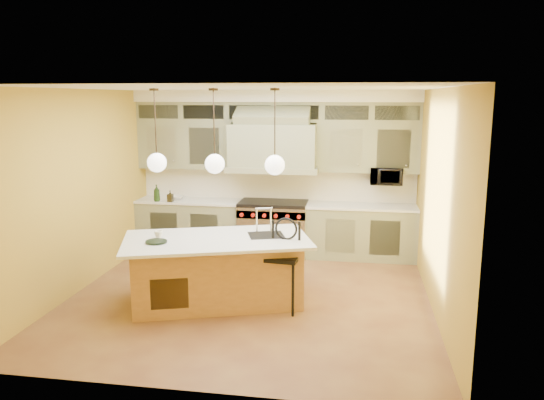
% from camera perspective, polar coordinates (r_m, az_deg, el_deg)
% --- Properties ---
extents(floor, '(5.00, 5.00, 0.00)m').
position_cam_1_polar(floor, '(7.64, -2.43, -10.35)').
color(floor, brown).
rests_on(floor, ground).
extents(ceiling, '(5.00, 5.00, 0.00)m').
position_cam_1_polar(ceiling, '(7.12, -2.62, 11.94)').
color(ceiling, white).
rests_on(ceiling, wall_back).
extents(wall_back, '(5.00, 0.00, 5.00)m').
position_cam_1_polar(wall_back, '(9.67, 0.48, 3.09)').
color(wall_back, '#B49231').
rests_on(wall_back, ground).
extents(wall_front, '(5.00, 0.00, 5.00)m').
position_cam_1_polar(wall_front, '(4.89, -8.48, -4.95)').
color(wall_front, '#B49231').
rests_on(wall_front, ground).
extents(wall_left, '(0.00, 5.00, 5.00)m').
position_cam_1_polar(wall_left, '(8.12, -20.07, 0.89)').
color(wall_left, '#B49231').
rests_on(wall_left, ground).
extents(wall_right, '(0.00, 5.00, 5.00)m').
position_cam_1_polar(wall_right, '(7.17, 17.43, -0.21)').
color(wall_right, '#B49231').
rests_on(wall_right, ground).
extents(back_cabinetry, '(5.00, 0.77, 2.90)m').
position_cam_1_polar(back_cabinetry, '(9.42, 0.23, 2.75)').
color(back_cabinetry, gray).
rests_on(back_cabinetry, floor).
extents(range, '(1.20, 0.74, 0.96)m').
position_cam_1_polar(range, '(9.51, 0.14, -2.97)').
color(range, silver).
rests_on(range, floor).
extents(kitchen_island, '(2.74, 2.01, 1.35)m').
position_cam_1_polar(kitchen_island, '(7.34, -5.90, -7.40)').
color(kitchen_island, '#9C6B37').
rests_on(kitchen_island, floor).
extents(counter_stool, '(0.47, 0.47, 1.22)m').
position_cam_1_polar(counter_stool, '(7.01, 1.23, -6.31)').
color(counter_stool, black).
rests_on(counter_stool, floor).
extents(microwave, '(0.54, 0.37, 0.30)m').
position_cam_1_polar(microwave, '(9.33, 12.17, 2.55)').
color(microwave, black).
rests_on(microwave, back_cabinetry).
extents(oil_bottle_a, '(0.13, 0.13, 0.30)m').
position_cam_1_polar(oil_bottle_a, '(9.72, -12.29, 0.74)').
color(oil_bottle_a, '#1A3314').
rests_on(oil_bottle_a, back_cabinetry).
extents(oil_bottle_b, '(0.10, 0.10, 0.20)m').
position_cam_1_polar(oil_bottle_b, '(9.64, -10.89, 0.41)').
color(oil_bottle_b, black).
rests_on(oil_bottle_b, back_cabinetry).
extents(fruit_bowl, '(0.28, 0.28, 0.07)m').
position_cam_1_polar(fruit_bowl, '(9.86, -10.24, 0.26)').
color(fruit_bowl, silver).
rests_on(fruit_bowl, back_cabinetry).
extents(cup, '(0.12, 0.12, 0.11)m').
position_cam_1_polar(cup, '(7.26, -12.12, -3.68)').
color(cup, white).
rests_on(cup, kitchen_island).
extents(pendant_left, '(0.26, 0.26, 1.11)m').
position_cam_1_polar(pendant_left, '(7.27, -12.29, 4.18)').
color(pendant_left, '#2D2319').
rests_on(pendant_left, ceiling).
extents(pendant_center, '(0.26, 0.26, 1.11)m').
position_cam_1_polar(pendant_center, '(7.02, -6.18, 4.13)').
color(pendant_center, '#2D2319').
rests_on(pendant_center, ceiling).
extents(pendant_right, '(0.26, 0.26, 1.11)m').
position_cam_1_polar(pendant_right, '(6.85, 0.30, 4.02)').
color(pendant_right, '#2D2319').
rests_on(pendant_right, ceiling).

